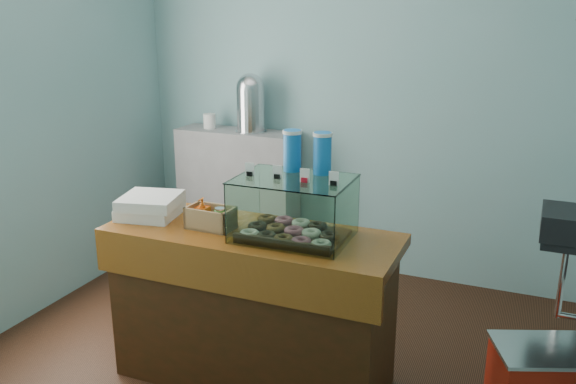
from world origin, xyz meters
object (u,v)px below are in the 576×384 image
at_px(counter, 252,306).
at_px(red_cooler, 539,383).
at_px(display_case, 296,204).
at_px(coffee_urn, 251,101).

bearing_deg(counter, red_cooler, 9.27).
distance_m(display_case, red_cooler, 1.55).
bearing_deg(coffee_urn, display_case, -56.51).
xyz_separation_m(display_case, red_cooler, (1.27, 0.21, -0.87)).
height_order(counter, red_cooler, counter).
relative_size(counter, display_case, 2.69).
xyz_separation_m(coffee_urn, red_cooler, (2.28, -1.32, -1.14)).
bearing_deg(coffee_urn, counter, -63.91).
relative_size(counter, red_cooler, 2.81).
xyz_separation_m(counter, display_case, (0.24, 0.04, 0.61)).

